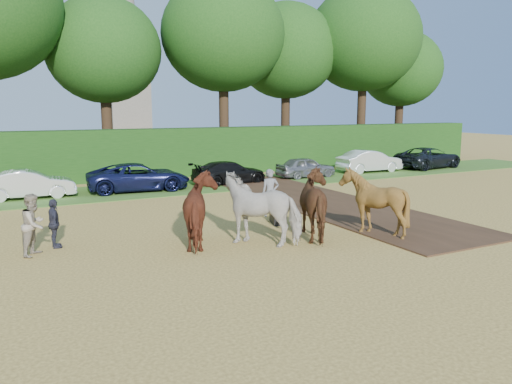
% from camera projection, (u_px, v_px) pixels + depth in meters
% --- Properties ---
extents(ground, '(120.00, 120.00, 0.00)m').
position_uv_depth(ground, '(409.00, 242.00, 16.05)').
color(ground, gold).
rests_on(ground, ground).
extents(earth_strip, '(4.50, 17.00, 0.05)m').
position_uv_depth(earth_strip, '(322.00, 202.00, 22.86)').
color(earth_strip, '#472D1C').
rests_on(earth_strip, ground).
extents(grass_verge, '(50.00, 5.00, 0.03)m').
position_uv_depth(grass_verge, '(229.00, 184.00, 28.31)').
color(grass_verge, '#38601E').
rests_on(grass_verge, ground).
extents(hedgerow, '(46.00, 1.60, 3.00)m').
position_uv_depth(hedgerow, '(200.00, 151.00, 32.00)').
color(hedgerow, '#14380F').
rests_on(hedgerow, ground).
extents(spectator_near, '(1.06, 1.12, 1.83)m').
position_uv_depth(spectator_near, '(34.00, 225.00, 14.53)').
color(spectator_near, beige).
rests_on(spectator_near, ground).
extents(spectator_far, '(0.38, 0.90, 1.53)m').
position_uv_depth(spectator_far, '(54.00, 224.00, 15.29)').
color(spectator_far, '#252632').
rests_on(spectator_far, ground).
extents(plough_team, '(7.84, 5.70, 2.26)m').
position_uv_depth(plough_team, '(292.00, 206.00, 16.29)').
color(plough_team, maroon).
rests_on(plough_team, ground).
extents(parked_cars, '(35.95, 3.25, 1.48)m').
position_uv_depth(parked_cars, '(257.00, 169.00, 29.14)').
color(parked_cars, silver).
rests_on(parked_cars, ground).
extents(treeline, '(48.70, 10.60, 14.21)m').
position_uv_depth(treeline, '(157.00, 35.00, 32.77)').
color(treeline, '#382616').
rests_on(treeline, ground).
extents(church, '(5.20, 5.20, 27.00)m').
position_uv_depth(church, '(125.00, 32.00, 63.71)').
color(church, slate).
rests_on(church, ground).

